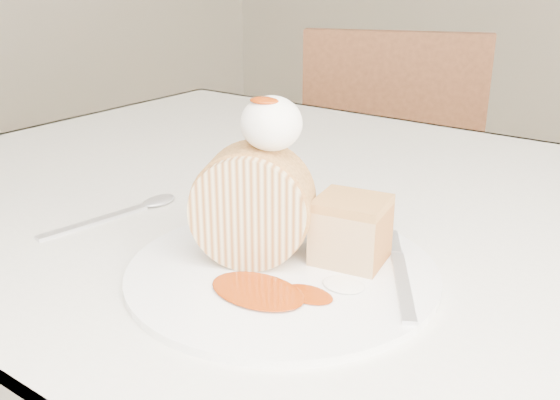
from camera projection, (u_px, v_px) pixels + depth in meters
The scene contains 10 objects.
table at pixel (369, 277), 0.78m from camera, with size 1.40×0.90×0.75m.
chair_far at pixel (390, 178), 1.61m from camera, with size 0.54×0.54×0.89m.
plate at pixel (282, 271), 0.60m from camera, with size 0.30×0.30×0.01m, color white.
roulade_slice at pixel (252, 206), 0.59m from camera, with size 0.11×0.11×0.06m, color beige.
cake_chunk at pixel (351, 234), 0.60m from camera, with size 0.07×0.06×0.06m, color tan.
whipped_cream at pixel (271, 123), 0.57m from camera, with size 0.06×0.06×0.05m, color white.
caramel_drizzle at pixel (265, 93), 0.55m from camera, with size 0.03×0.02×0.01m, color #8F2C05.
caramel_pool at pixel (257, 291), 0.55m from camera, with size 0.09×0.06×0.00m, color #8F2C05, non-canonical shape.
fork at pixel (403, 285), 0.56m from camera, with size 0.02×0.18×0.00m, color silver.
spoon at pixel (94, 222), 0.71m from camera, with size 0.03×0.17×0.00m, color silver.
Camera 1 is at (0.32, -0.43, 1.03)m, focal length 40.00 mm.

